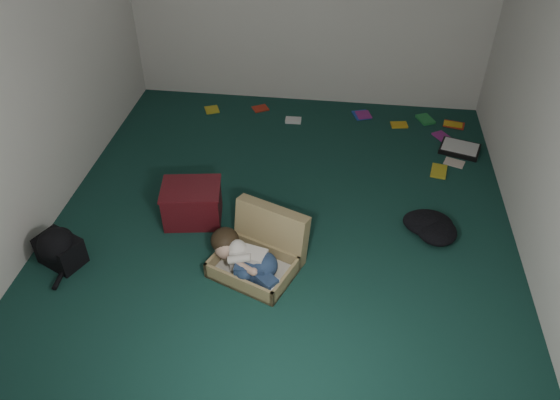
# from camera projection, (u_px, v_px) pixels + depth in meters

# --- Properties ---
(floor) EXTENTS (4.50, 4.50, 0.00)m
(floor) POSITION_uv_depth(u_px,v_px,m) (282.00, 220.00, 4.84)
(floor) COLOR #143931
(floor) RESTS_ON ground
(wall_front) EXTENTS (4.50, 0.00, 4.50)m
(wall_front) POSITION_uv_depth(u_px,v_px,m) (215.00, 333.00, 2.29)
(wall_front) COLOR silver
(wall_front) RESTS_ON ground
(wall_left) EXTENTS (0.00, 4.50, 4.50)m
(wall_left) POSITION_uv_depth(u_px,v_px,m) (27.00, 72.00, 4.23)
(wall_left) COLOR silver
(wall_left) RESTS_ON ground
(suitcase) EXTENTS (0.81, 0.80, 0.46)m
(suitcase) POSITION_uv_depth(u_px,v_px,m) (261.00, 251.00, 4.34)
(suitcase) COLOR #A18B59
(suitcase) RESTS_ON floor
(person) EXTENTS (0.60, 0.50, 0.28)m
(person) POSITION_uv_depth(u_px,v_px,m) (245.00, 258.00, 4.22)
(person) COLOR silver
(person) RESTS_ON suitcase
(maroon_bin) EXTENTS (0.56, 0.47, 0.35)m
(maroon_bin) POSITION_uv_depth(u_px,v_px,m) (192.00, 203.00, 4.75)
(maroon_bin) COLOR #511016
(maroon_bin) RESTS_ON floor
(backpack) EXTENTS (0.54, 0.49, 0.26)m
(backpack) POSITION_uv_depth(u_px,v_px,m) (60.00, 250.00, 4.36)
(backpack) COLOR black
(backpack) RESTS_ON floor
(clothing_pile) EXTENTS (0.59, 0.55, 0.15)m
(clothing_pile) POSITION_uv_depth(u_px,v_px,m) (423.00, 225.00, 4.67)
(clothing_pile) COLOR black
(clothing_pile) RESTS_ON floor
(paper_tray) EXTENTS (0.46, 0.40, 0.06)m
(paper_tray) POSITION_uv_depth(u_px,v_px,m) (460.00, 149.00, 5.69)
(paper_tray) COLOR black
(paper_tray) RESTS_ON floor
(book_scatter) EXTENTS (2.97, 1.25, 0.02)m
(book_scatter) POSITION_uv_depth(u_px,v_px,m) (371.00, 128.00, 6.05)
(book_scatter) COLOR gold
(book_scatter) RESTS_ON floor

